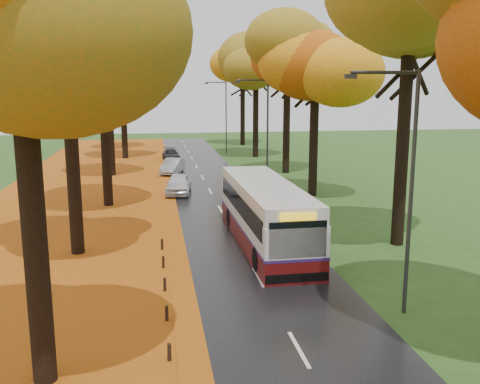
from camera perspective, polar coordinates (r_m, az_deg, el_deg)
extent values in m
cube|color=black|center=(33.83, -2.30, -1.54)|extent=(6.50, 90.00, 0.04)
cube|color=silver|center=(33.82, -2.30, -1.50)|extent=(0.12, 90.00, 0.01)
cube|color=maroon|center=(33.97, -17.56, -2.02)|extent=(12.00, 90.00, 0.02)
cube|color=#BD6B13|center=(33.60, -7.47, -1.67)|extent=(0.90, 90.00, 0.01)
cylinder|color=black|center=(13.95, -21.18, -2.81)|extent=(0.60, 0.60, 8.58)
cylinder|color=black|center=(24.68, -17.47, 3.93)|extent=(0.60, 0.60, 9.15)
ellipsoid|color=yellow|center=(24.67, -18.29, 17.22)|extent=(8.00, 8.00, 6.24)
cylinder|color=black|center=(34.56, -14.14, 5.10)|extent=(0.60, 0.60, 8.00)
ellipsoid|color=yellow|center=(34.41, -14.55, 13.40)|extent=(9.20, 9.20, 7.18)
cylinder|color=black|center=(46.50, -13.70, 6.97)|extent=(0.60, 0.60, 8.58)
ellipsoid|color=yellow|center=(46.44, -14.01, 13.57)|extent=(8.00, 8.00, 6.24)
cylinder|color=black|center=(57.40, -12.30, 8.07)|extent=(0.60, 0.60, 9.15)
ellipsoid|color=yellow|center=(57.40, -12.54, 13.77)|extent=(9.20, 9.20, 7.18)
cylinder|color=black|center=(67.44, -12.37, 8.01)|extent=(0.60, 0.60, 8.00)
ellipsoid|color=yellow|center=(67.36, -12.55, 12.25)|extent=(8.00, 8.00, 6.24)
cylinder|color=black|center=(26.08, 16.92, 4.40)|extent=(0.60, 0.60, 9.22)
ellipsoid|color=#D65810|center=(26.08, 17.67, 17.06)|extent=(8.20, 8.20, 6.40)
cylinder|color=black|center=(37.05, 7.88, 5.87)|extent=(0.60, 0.60, 8.19)
ellipsoid|color=#D65810|center=(36.93, 8.09, 13.80)|extent=(9.20, 9.20, 7.18)
cylinder|color=black|center=(46.79, 4.99, 7.34)|extent=(0.60, 0.60, 8.70)
ellipsoid|color=#D65810|center=(46.74, 5.10, 14.01)|extent=(8.20, 8.20, 6.40)
cylinder|color=black|center=(57.37, 1.69, 8.35)|extent=(0.60, 0.60, 9.22)
ellipsoid|color=#D65810|center=(57.37, 1.72, 14.10)|extent=(9.20, 9.20, 7.18)
cylinder|color=black|center=(69.29, 0.28, 8.42)|extent=(0.60, 0.60, 8.19)
ellipsoid|color=#D65810|center=(69.23, 0.28, 12.66)|extent=(8.20, 8.20, 6.40)
cube|color=black|center=(15.54, -7.54, -16.59)|extent=(0.11, 0.11, 0.52)
cube|color=black|center=(17.88, -7.82, -12.72)|extent=(0.11, 0.11, 0.52)
cube|color=black|center=(20.29, -8.03, -9.76)|extent=(0.11, 0.11, 0.52)
cube|color=black|center=(22.74, -8.18, -7.43)|extent=(0.11, 0.11, 0.52)
cube|color=black|center=(25.21, -8.31, -5.55)|extent=(0.11, 0.11, 0.52)
cylinder|color=#333538|center=(18.08, 17.78, -0.44)|extent=(0.14, 0.14, 8.00)
cylinder|color=#333538|center=(17.27, 15.23, 12.21)|extent=(2.20, 0.11, 0.11)
cube|color=#333538|center=(16.85, 11.72, 11.99)|extent=(0.35, 0.18, 0.14)
cylinder|color=#333538|center=(38.78, 2.95, 6.05)|extent=(0.14, 0.14, 8.00)
cylinder|color=#333538|center=(38.41, 1.37, 11.84)|extent=(2.20, 0.11, 0.11)
cube|color=#333538|center=(38.22, -0.29, 11.67)|extent=(0.35, 0.18, 0.14)
cylinder|color=#333538|center=(60.41, -1.49, 7.91)|extent=(0.14, 0.14, 8.00)
cylinder|color=#333538|center=(60.17, -2.57, 11.61)|extent=(2.20, 0.11, 0.11)
cube|color=#333538|center=(60.05, -3.63, 11.48)|extent=(0.35, 0.18, 0.14)
cube|color=#520C0D|center=(25.78, 2.68, -4.52)|extent=(2.70, 11.24, 0.92)
cube|color=silver|center=(25.50, 2.71, -2.09)|extent=(2.70, 11.24, 1.32)
cube|color=silver|center=(25.28, 2.73, 0.15)|extent=(2.64, 11.01, 0.71)
cube|color=#311959|center=(25.65, 2.69, -3.42)|extent=(2.72, 11.26, 0.12)
cube|color=black|center=(25.41, 2.71, -1.20)|extent=(2.71, 10.34, 0.87)
cube|color=black|center=(20.23, 6.19, -5.11)|extent=(2.24, 0.09, 1.43)
cube|color=yellow|center=(20.00, 6.24, -2.67)|extent=(1.40, 0.08, 0.29)
cube|color=black|center=(20.72, 6.09, -9.07)|extent=(2.50, 0.15, 0.36)
cylinder|color=black|center=(21.97, 1.92, -7.19)|extent=(0.30, 1.02, 1.02)
cylinder|color=black|center=(22.54, 7.71, -6.81)|extent=(0.30, 1.02, 1.02)
cylinder|color=black|center=(28.75, -1.03, -2.74)|extent=(0.30, 1.02, 1.02)
cylinder|color=black|center=(29.19, 3.45, -2.55)|extent=(0.30, 1.02, 1.02)
imported|color=silver|center=(37.82, -6.57, 0.87)|extent=(2.18, 4.28, 1.40)
imported|color=#95999D|center=(46.67, -7.19, 2.76)|extent=(2.44, 4.15, 1.29)
imported|color=black|center=(55.13, -7.38, 3.97)|extent=(1.80, 4.02, 1.14)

